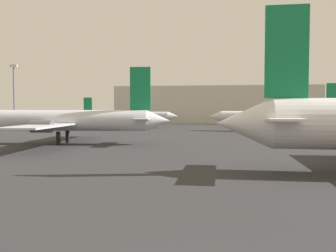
{
  "coord_description": "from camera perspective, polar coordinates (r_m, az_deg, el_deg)",
  "views": [
    {
      "loc": [
        0.69,
        -8.74,
        5.03
      ],
      "look_at": [
        -4.69,
        33.35,
        2.95
      ],
      "focal_mm": 37.86,
      "sensor_mm": 36.0,
      "label": 1
    }
  ],
  "objects": [
    {
      "name": "airplane_on_taxiway",
      "position": [
        52.9,
        -17.54,
        0.86
      ],
      "size": [
        33.38,
        28.02,
        10.84
      ],
      "rotation": [
        0.0,
        0.0,
        3.2
      ],
      "color": "silver",
      "rests_on": "ground_plane"
    },
    {
      "name": "airplane_distant",
      "position": [
        80.66,
        17.35,
        1.39
      ],
      "size": [
        29.81,
        20.75,
        10.33
      ],
      "rotation": [
        0.0,
        0.0,
        2.95
      ],
      "color": "silver",
      "rests_on": "ground_plane"
    },
    {
      "name": "airplane_far_left",
      "position": [
        94.78,
        -7.01,
        1.58
      ],
      "size": [
        28.73,
        23.63,
        8.07
      ],
      "rotation": [
        0.0,
        0.0,
        -0.12
      ],
      "color": "silver",
      "rests_on": "ground_plane"
    },
    {
      "name": "light_mast_left",
      "position": [
        120.23,
        -23.54,
        5.23
      ],
      "size": [
        2.4,
        0.5,
        18.72
      ],
      "color": "slate",
      "rests_on": "ground_plane"
    },
    {
      "name": "terminal_building",
      "position": [
        126.93,
        7.62,
        3.37
      ],
      "size": [
        68.61,
        18.93,
        12.7
      ],
      "primitive_type": "cube",
      "color": "beige",
      "rests_on": "ground_plane"
    }
  ]
}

